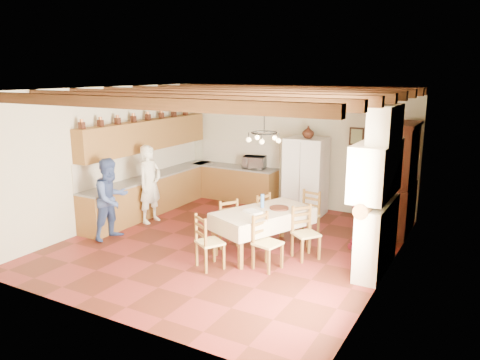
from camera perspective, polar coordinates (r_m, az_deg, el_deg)
name	(u,v)px	position (r m, az deg, el deg)	size (l,w,h in m)	color
floor	(228,245)	(9.28, -1.46, -7.90)	(6.00, 6.50, 0.02)	#4E1E14
ceiling	(227,89)	(8.67, -1.57, 11.08)	(6.00, 6.50, 0.02)	white
wall_back	(294,146)	(11.73, 6.66, 4.11)	(6.00, 0.02, 3.00)	beige
wall_front	(100,215)	(6.36, -16.70, -4.05)	(6.00, 0.02, 3.00)	beige
wall_left	(110,156)	(10.68, -15.56, 2.83)	(0.02, 6.50, 3.00)	beige
wall_right	(391,189)	(7.80, 17.89, -1.01)	(0.02, 6.50, 3.00)	beige
ceiling_beams	(227,94)	(8.67, -1.57, 10.42)	(6.00, 6.30, 0.16)	#372211
lower_cabinets_left	(154,194)	(11.46, -10.46, -1.71)	(0.60, 4.30, 0.86)	brown
lower_cabinets_back	(234,184)	(12.34, -0.69, -0.43)	(2.30, 0.60, 0.86)	brown
countertop_left	(153,176)	(11.35, -10.55, 0.49)	(0.62, 4.30, 0.04)	slate
countertop_back	(234,167)	(12.24, -0.70, 1.62)	(2.34, 0.62, 0.04)	slate
backsplash_left	(143,162)	(11.47, -11.72, 2.20)	(0.03, 4.30, 0.60)	beige
backsplash_back	(240,153)	(12.42, -0.05, 3.29)	(2.30, 0.03, 0.60)	beige
upper_cabinets	(147,135)	(11.27, -11.25, 5.38)	(0.35, 4.20, 0.70)	brown
fireplace	(375,190)	(8.07, 16.12, -1.16)	(0.56, 1.60, 2.80)	beige
wall_picture	(357,137)	(11.16, 14.04, 5.16)	(0.34, 0.03, 0.42)	black
refrigerator	(306,176)	(11.10, 8.01, 0.45)	(0.91, 0.75, 1.82)	white
hutch	(401,179)	(10.17, 19.01, 0.12)	(0.53, 1.27, 2.31)	#351911
dining_table	(263,215)	(8.70, 2.86, -4.24)	(1.61, 2.07, 0.81)	silver
chandelier	(264,133)	(8.37, 2.97, 5.77)	(0.47, 0.47, 0.03)	black
chair_left_near	(224,222)	(9.07, -1.90, -5.13)	(0.42, 0.40, 0.96)	brown
chair_left_far	(257,215)	(9.46, 2.08, -4.34)	(0.42, 0.40, 0.96)	brown
chair_right_near	(268,242)	(8.03, 3.40, -7.59)	(0.42, 0.40, 0.96)	brown
chair_right_far	(306,233)	(8.54, 8.05, -6.41)	(0.42, 0.40, 0.96)	brown
chair_end_near	(210,241)	(8.08, -3.70, -7.46)	(0.42, 0.40, 0.96)	brown
chair_end_far	(307,215)	(9.60, 8.14, -4.22)	(0.42, 0.40, 0.96)	brown
person_man	(150,184)	(10.58, -10.91, -0.49)	(0.64, 0.42, 1.75)	white
person_woman_blue	(111,199)	(9.71, -15.41, -2.23)	(0.80, 0.63, 1.66)	#3F5699
person_woman_red	(362,206)	(9.16, 14.60, -3.12)	(0.96, 0.40, 1.65)	#AC253B
microwave	(254,162)	(11.93, 1.76, 2.17)	(0.56, 0.38, 0.31)	silver
fridge_vase	(308,132)	(10.91, 8.31, 5.83)	(0.27, 0.27, 0.28)	#351911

